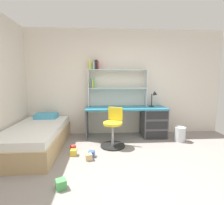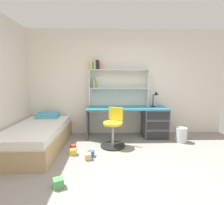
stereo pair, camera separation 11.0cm
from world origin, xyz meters
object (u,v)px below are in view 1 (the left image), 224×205
(bookshelf_hutch, at_px, (110,79))
(toy_block_green_2, at_px, (61,184))
(swivel_chair, at_px, (113,131))
(desk_lamp, at_px, (155,96))
(bed_platform, at_px, (36,138))
(waste_bin, at_px, (180,134))
(toy_block_red_0, at_px, (73,147))
(toy_block_blue_4, at_px, (91,154))
(toy_block_yellow_1, at_px, (74,153))
(toy_block_natural_3, at_px, (89,157))
(desk, at_px, (146,120))

(bookshelf_hutch, height_order, toy_block_green_2, bookshelf_hutch)
(swivel_chair, bearing_deg, toy_block_green_2, -119.15)
(bookshelf_hutch, height_order, desk_lamp, bookshelf_hutch)
(bed_platform, bearing_deg, swivel_chair, 2.82)
(waste_bin, distance_m, toy_block_red_0, 2.41)
(waste_bin, height_order, toy_block_blue_4, waste_bin)
(toy_block_yellow_1, xyz_separation_m, toy_block_green_2, (-0.01, -0.99, 0.01))
(swivel_chair, xyz_separation_m, waste_bin, (1.55, 0.19, -0.16))
(waste_bin, relative_size, toy_block_natural_3, 2.98)
(swivel_chair, height_order, toy_block_natural_3, swivel_chair)
(toy_block_green_2, xyz_separation_m, toy_block_blue_4, (0.35, 0.91, -0.01))
(desk, height_order, swivel_chair, swivel_chair)
(swivel_chair, bearing_deg, waste_bin, 6.99)
(desk_lamp, bearing_deg, toy_block_blue_4, -143.40)
(desk, distance_m, bed_platform, 2.53)
(toy_block_yellow_1, bearing_deg, bookshelf_hutch, 56.82)
(swivel_chair, bearing_deg, toy_block_blue_4, -131.85)
(desk, xyz_separation_m, waste_bin, (0.68, -0.38, -0.25))
(desk, relative_size, toy_block_red_0, 22.01)
(desk_lamp, relative_size, bed_platform, 0.20)
(bed_platform, distance_m, toy_block_red_0, 0.77)
(waste_bin, bearing_deg, desk, 150.69)
(bed_platform, distance_m, toy_block_blue_4, 1.22)
(toy_block_yellow_1, height_order, toy_block_green_2, toy_block_green_2)
(desk, bearing_deg, toy_block_natural_3, -138.41)
(toy_block_red_0, relative_size, toy_block_yellow_1, 0.79)
(bed_platform, relative_size, toy_block_blue_4, 18.26)
(waste_bin, bearing_deg, desk_lamp, 137.51)
(toy_block_red_0, relative_size, toy_block_blue_4, 0.84)
(swivel_chair, bearing_deg, bed_platform, -177.18)
(waste_bin, bearing_deg, toy_block_natural_3, -158.27)
(desk, bearing_deg, swivel_chair, -146.50)
(desk_lamp, bearing_deg, toy_block_green_2, -132.33)
(desk, height_order, toy_block_blue_4, desk)
(bookshelf_hutch, bearing_deg, toy_block_natural_3, -108.67)
(toy_block_red_0, relative_size, toy_block_natural_3, 0.80)
(toy_block_natural_3, bearing_deg, desk_lamp, 38.95)
(toy_block_red_0, distance_m, toy_block_blue_4, 0.52)
(toy_block_yellow_1, bearing_deg, toy_block_red_0, 100.89)
(swivel_chair, distance_m, toy_block_green_2, 1.63)
(desk, bearing_deg, waste_bin, -29.31)
(bookshelf_hutch, distance_m, toy_block_green_2, 2.65)
(bookshelf_hutch, distance_m, desk_lamp, 1.17)
(bed_platform, distance_m, toy_block_yellow_1, 0.88)
(desk_lamp, bearing_deg, toy_block_natural_3, -141.05)
(toy_block_natural_3, bearing_deg, swivel_chair, 52.41)
(bed_platform, height_order, toy_block_green_2, bed_platform)
(waste_bin, distance_m, toy_block_yellow_1, 2.41)
(desk_lamp, distance_m, toy_block_natural_3, 2.20)
(desk, bearing_deg, bookshelf_hutch, 169.04)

